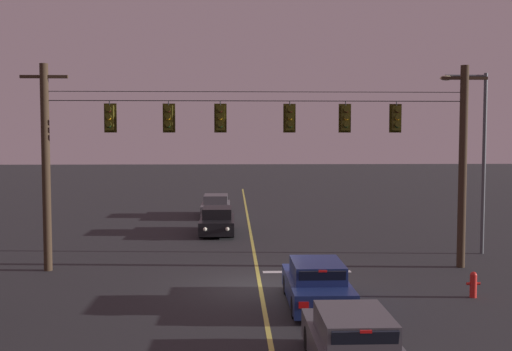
{
  "coord_description": "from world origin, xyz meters",
  "views": [
    {
      "loc": [
        -0.93,
        -21.01,
        5.24
      ],
      "look_at": [
        0.0,
        3.9,
        3.61
      ],
      "focal_mm": 43.3,
      "sensor_mm": 36.0,
      "label": 1
    }
  ],
  "objects": [
    {
      "name": "traffic_light_left_inner",
      "position": [
        -3.4,
        2.88,
        5.91
      ],
      "size": [
        0.48,
        0.41,
        1.22
      ],
      "color": "black"
    },
    {
      "name": "traffic_light_right_inner",
      "position": [
        1.27,
        2.88,
        5.91
      ],
      "size": [
        0.48,
        0.41,
        1.22
      ],
      "color": "black"
    },
    {
      "name": "lane_centre_stripe",
      "position": [
        0.0,
        8.9,
        0.0
      ],
      "size": [
        0.14,
        60.0,
        0.01
      ],
      "primitive_type": "cube",
      "color": "#D1C64C",
      "rests_on": "ground"
    },
    {
      "name": "traffic_light_rightmost",
      "position": [
        3.45,
        2.88,
        5.91
      ],
      "size": [
        0.48,
        0.41,
        1.22
      ],
      "color": "black"
    },
    {
      "name": "traffic_light_leftmost",
      "position": [
        -5.66,
        2.88,
        5.91
      ],
      "size": [
        0.48,
        0.41,
        1.22
      ],
      "color": "black"
    },
    {
      "name": "car_oncoming_trailing",
      "position": [
        -2.05,
        18.7,
        0.65
      ],
      "size": [
        1.8,
        4.42,
        1.39
      ],
      "color": "#4C4C51",
      "rests_on": "ground"
    },
    {
      "name": "car_oncoming_lead",
      "position": [
        -1.78,
        11.71,
        0.65
      ],
      "size": [
        1.8,
        4.42,
        1.39
      ],
      "color": "black",
      "rests_on": "ground"
    },
    {
      "name": "stop_bar_paint",
      "position": [
        1.9,
        2.3,
        0.0
      ],
      "size": [
        3.4,
        0.36,
        0.01
      ],
      "primitive_type": "cube",
      "color": "silver",
      "rests_on": "ground"
    },
    {
      "name": "car_waiting_near_lane",
      "position": [
        1.64,
        -2.37,
        0.65
      ],
      "size": [
        1.8,
        4.33,
        1.39
      ],
      "color": "navy",
      "rests_on": "ground"
    },
    {
      "name": "traffic_light_far_right",
      "position": [
        5.44,
        2.88,
        5.91
      ],
      "size": [
        0.48,
        0.41,
        1.22
      ],
      "color": "black"
    },
    {
      "name": "ground_plane",
      "position": [
        0.0,
        0.0,
        0.0
      ],
      "size": [
        180.0,
        180.0,
        0.0
      ],
      "primitive_type": "plane",
      "color": "#28282B"
    },
    {
      "name": "signal_span_assembly",
      "position": [
        -0.0,
        2.9,
        4.14
      ],
      "size": [
        18.02,
        0.32,
        7.96
      ],
      "color": "#38281C",
      "rests_on": "ground"
    },
    {
      "name": "car_waiting_second_near",
      "position": [
        1.7,
        -7.83,
        0.65
      ],
      "size": [
        1.8,
        4.33,
        1.39
      ],
      "color": "#4C4C51",
      "rests_on": "ground"
    },
    {
      "name": "street_lamp_corner",
      "position": [
        9.77,
        5.64,
        4.78
      ],
      "size": [
        2.11,
        0.3,
        7.94
      ],
      "color": "#4C4F54",
      "rests_on": "ground"
    },
    {
      "name": "traffic_light_centre",
      "position": [
        -1.41,
        2.88,
        5.91
      ],
      "size": [
        0.48,
        0.41,
        1.22
      ],
      "color": "black"
    },
    {
      "name": "fire_hydrant",
      "position": [
        6.83,
        -1.64,
        0.44
      ],
      "size": [
        0.44,
        0.22,
        0.84
      ],
      "color": "red",
      "rests_on": "ground"
    }
  ]
}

